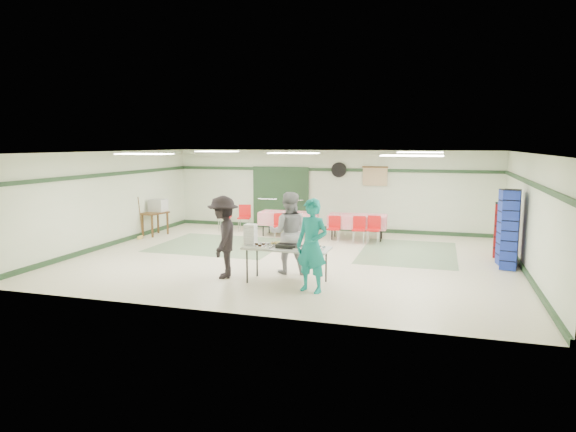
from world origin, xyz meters
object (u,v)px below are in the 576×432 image
(office_printer, at_px, (158,205))
(chair_c, at_px, (374,227))
(dining_table_b, at_px, (288,218))
(crate_stack_blue_b, at_px, (510,230))
(chair_a, at_px, (359,227))
(broom, at_px, (140,217))
(chair_d, at_px, (280,223))
(chair_loose_a, at_px, (245,215))
(chair_b, at_px, (334,226))
(serving_table, at_px, (287,249))
(volunteer_teal, at_px, (312,246))
(dining_table_a, at_px, (357,221))
(volunteer_dark, at_px, (223,237))
(crate_stack_blue_a, at_px, (508,228))
(crate_stack_red, at_px, (503,230))
(printer_table, at_px, (155,216))
(volunteer_grey, at_px, (289,233))
(chair_loose_b, at_px, (225,214))

(office_printer, bearing_deg, chair_c, 5.17)
(dining_table_b, bearing_deg, crate_stack_blue_b, -24.20)
(chair_a, relative_size, broom, 0.62)
(chair_d, distance_m, chair_loose_a, 1.90)
(chair_b, distance_m, office_printer, 5.74)
(chair_a, distance_m, chair_d, 2.45)
(serving_table, height_order, volunteer_teal, volunteer_teal)
(serving_table, relative_size, volunteer_teal, 0.98)
(dining_table_a, bearing_deg, chair_loose_a, 170.55)
(volunteer_dark, bearing_deg, office_printer, -152.33)
(chair_loose_a, relative_size, crate_stack_blue_a, 0.48)
(volunteer_dark, bearing_deg, chair_a, 138.66)
(serving_table, bearing_deg, chair_b, 90.43)
(volunteer_dark, height_order, crate_stack_red, volunteer_dark)
(dining_table_a, height_order, crate_stack_blue_b, crate_stack_blue_b)
(chair_c, xyz_separation_m, crate_stack_blue_a, (3.41, -1.76, 0.41))
(chair_a, distance_m, printer_table, 6.48)
(volunteer_grey, relative_size, chair_d, 2.36)
(chair_a, relative_size, chair_d, 1.02)
(office_printer, bearing_deg, volunteer_teal, -35.60)
(chair_c, relative_size, crate_stack_blue_a, 0.45)
(volunteer_grey, bearing_deg, chair_d, -81.06)
(dining_table_a, xyz_separation_m, chair_loose_a, (-3.88, 0.48, -0.03))
(chair_loose_a, bearing_deg, broom, -149.42)
(volunteer_teal, bearing_deg, crate_stack_blue_a, 58.76)
(chair_c, height_order, printer_table, chair_c)
(crate_stack_blue_b, bearing_deg, volunteer_teal, -142.45)
(dining_table_b, bearing_deg, crate_stack_blue_a, -20.59)
(volunteer_teal, distance_m, broom, 7.56)
(dining_table_b, distance_m, chair_b, 1.70)
(serving_table, bearing_deg, chair_loose_a, 120.02)
(chair_a, bearing_deg, crate_stack_blue_a, -29.07)
(serving_table, height_order, chair_c, chair_c)
(dining_table_b, relative_size, office_printer, 3.65)
(chair_c, xyz_separation_m, chair_loose_b, (-5.08, 0.86, 0.07))
(chair_b, xyz_separation_m, crate_stack_blue_b, (4.59, -2.21, 0.47))
(crate_stack_red, bearing_deg, chair_d, 172.20)
(chair_loose_b, bearing_deg, chair_d, -35.38)
(volunteer_dark, relative_size, chair_b, 2.32)
(crate_stack_blue_a, distance_m, broom, 10.39)
(broom, bearing_deg, crate_stack_red, -5.12)
(volunteer_grey, height_order, chair_a, volunteer_grey)
(crate_stack_red, bearing_deg, printer_table, 178.31)
(chair_d, relative_size, printer_table, 0.85)
(dining_table_a, bearing_deg, crate_stack_red, -22.21)
(volunteer_teal, bearing_deg, chair_b, 113.98)
(dining_table_a, height_order, chair_b, chair_b)
(volunteer_dark, relative_size, crate_stack_blue_b, 0.96)
(chair_loose_b, height_order, broom, broom)
(crate_stack_blue_a, bearing_deg, dining_table_a, 149.66)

